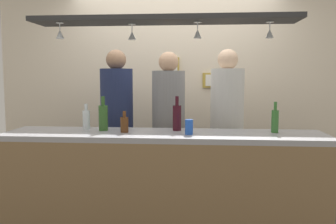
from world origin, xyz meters
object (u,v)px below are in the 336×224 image
Objects in this scene: person_left_navy_shirt at (117,116)px; picture_frame_crest at (172,68)px; person_middle_grey_shirt at (169,118)px; bottle_beer_brown_stubby at (124,124)px; bottle_soda_clear at (86,119)px; bottle_wine_dark_red at (177,117)px; person_right_white_patterned_shirt at (227,118)px; drink_can at (189,127)px; picture_frame_lower_pair at (215,80)px; bottle_beer_green_import at (275,120)px; bottle_champagne_green at (103,117)px.

person_left_navy_shirt reaches higher than picture_frame_crest.
bottle_beer_brown_stubby is (-0.31, -0.73, 0.04)m from person_middle_grey_shirt.
bottle_beer_brown_stubby is (0.37, -0.13, -0.02)m from bottle_soda_clear.
bottle_beer_brown_stubby is 0.60× the size of bottle_wine_dark_red.
person_right_white_patterned_shirt reaches higher than drink_can.
person_left_navy_shirt is 7.70× the size of bottle_soda_clear.
person_left_navy_shirt is at bearing 180.00° from person_right_white_patterned_shirt.
drink_can is 0.47× the size of picture_frame_crest.
picture_frame_lower_pair is at bearing 0.00° from picture_frame_crest.
bottle_soda_clear is 0.88× the size of bottle_beer_green_import.
person_left_navy_shirt is 5.91× the size of bottle_wine_dark_red.
picture_frame_lower_pair is at bearing 73.06° from bottle_wine_dark_red.
person_left_navy_shirt is at bearing -146.97° from picture_frame_lower_pair.
picture_frame_crest is (0.50, 1.33, 0.45)m from bottle_champagne_green.
picture_frame_lower_pair reaches higher than bottle_wine_dark_red.
person_right_white_patterned_shirt reaches higher than bottle_soda_clear.
bottle_beer_brown_stubby is 1.53m from picture_frame_crest.
person_left_navy_shirt reaches higher than bottle_beer_brown_stubby.
bottle_soda_clear is 0.77× the size of bottle_champagne_green.
person_right_white_patterned_shirt is at bearing 64.87° from drink_can.
bottle_champagne_green is at bearing -128.68° from person_middle_grey_shirt.
person_right_white_patterned_shirt reaches higher than bottle_wine_dark_red.
picture_frame_crest reaches higher than bottle_beer_brown_stubby.
person_left_navy_shirt is 1.01× the size of person_middle_grey_shirt.
picture_frame_crest is (0.30, 1.42, 0.50)m from bottle_beer_brown_stubby.
person_right_white_patterned_shirt is 1.30m from bottle_champagne_green.
bottle_wine_dark_red is at bearing 5.49° from bottle_champagne_green.
person_right_white_patterned_shirt is 0.87m from drink_can.
person_right_white_patterned_shirt is 0.73m from bottle_beer_green_import.
bottle_beer_green_import is at bearing -33.80° from person_middle_grey_shirt.
bottle_soda_clear is 0.81m from bottle_wine_dark_red.
bottle_beer_brown_stubby is 0.69× the size of picture_frame_crest.
bottle_wine_dark_red is 1.15× the size of picture_frame_crest.
picture_frame_crest is at bearing 91.35° from person_middle_grey_shirt.
bottle_beer_brown_stubby is 0.22m from bottle_champagne_green.
bottle_beer_green_import is at bearing 12.10° from drink_can.
bottle_beer_green_import is 1.47m from bottle_champagne_green.
bottle_champagne_green is (0.17, -0.05, 0.03)m from bottle_soda_clear.
person_left_navy_shirt reaches higher than bottle_champagne_green.
picture_frame_lower_pair is at bearing 79.37° from drink_can.
bottle_champagne_green is 1.49m from picture_frame_crest.
person_middle_grey_shirt reaches higher than bottle_beer_green_import.
picture_frame_lower_pair is at bearing 33.03° from person_left_navy_shirt.
bottle_wine_dark_red reaches higher than bottle_soda_clear.
person_left_navy_shirt is at bearing -127.69° from picture_frame_crest.
picture_frame_crest reaches higher than bottle_champagne_green.
person_right_white_patterned_shirt is (0.60, 0.00, 0.02)m from person_middle_grey_shirt.
picture_frame_lower_pair is at bearing 59.78° from bottle_beer_brown_stubby.
drink_can is at bearing -11.82° from bottle_soda_clear.
bottle_soda_clear is 0.94m from drink_can.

